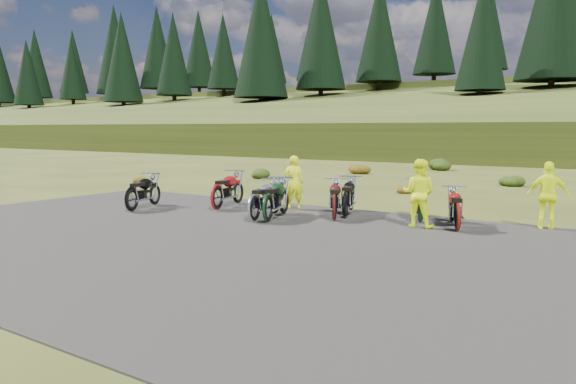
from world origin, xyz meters
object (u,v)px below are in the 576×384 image
Objects in this scene: motorcycle_3 at (254,223)px; motorcycle_7 at (420,224)px; motorcycle_0 at (132,212)px; person_middle at (294,183)px.

motorcycle_3 is 4.50m from motorcycle_7.
motorcycle_0 is at bearing 85.78° from motorcycle_3.
person_middle is at bearing -68.85° from motorcycle_0.
motorcycle_0 is 5.08m from person_middle.
motorcycle_7 is (3.82, 2.38, 0.00)m from motorcycle_3.
person_middle reaches higher than motorcycle_0.
motorcycle_3 is 2.78m from person_middle.
motorcycle_7 reaches higher than motorcycle_3.
person_middle is (3.83, 3.23, 0.85)m from motorcycle_0.
person_middle is (-4.26, 0.23, 0.85)m from motorcycle_7.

